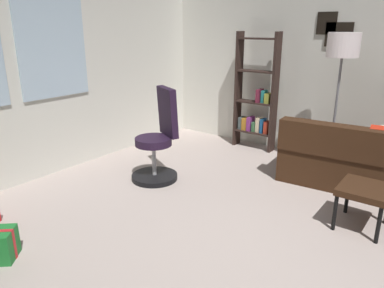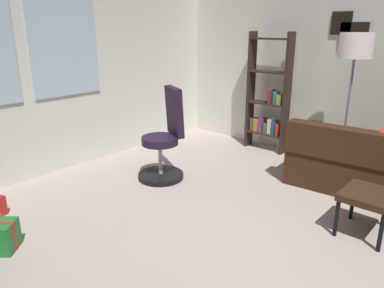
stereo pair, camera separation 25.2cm
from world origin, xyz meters
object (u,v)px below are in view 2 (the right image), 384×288
(floor_lamp, at_px, (355,56))
(bookshelf, at_px, (268,100))
(office_chair, at_px, (165,144))
(footstool, at_px, (369,198))

(floor_lamp, bearing_deg, bookshelf, 76.04)
(office_chair, distance_m, bookshelf, 1.84)
(footstool, distance_m, floor_lamp, 1.78)
(bookshelf, height_order, floor_lamp, floor_lamp)
(office_chair, xyz_separation_m, bookshelf, (1.78, -0.36, 0.32))
(footstool, xyz_separation_m, office_chair, (-0.27, 2.27, 0.09))
(office_chair, bearing_deg, bookshelf, -11.58)
(footstool, bearing_deg, office_chair, 96.79)
(floor_lamp, bearing_deg, office_chair, 132.54)
(office_chair, relative_size, floor_lamp, 0.65)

